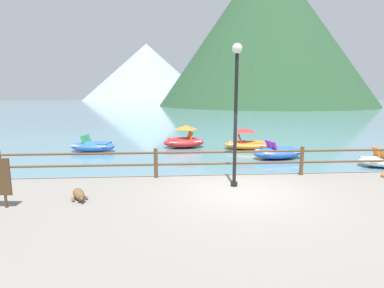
# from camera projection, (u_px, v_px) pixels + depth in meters

# --- Properties ---
(ground_plane) EXTENTS (200.00, 200.00, 0.00)m
(ground_plane) POSITION_uv_depth(u_px,v_px,m) (182.00, 113.00, 47.75)
(ground_plane) COLOR slate
(promenade_dock) EXTENTS (28.00, 8.00, 0.40)m
(promenade_dock) POSITION_uv_depth(u_px,v_px,m) (265.00, 235.00, 6.19)
(promenade_dock) COLOR gray
(promenade_dock) RESTS_ON ground
(dock_railing) EXTENTS (23.92, 0.12, 0.95)m
(dock_railing) POSITION_uv_depth(u_px,v_px,m) (230.00, 159.00, 9.75)
(dock_railing) COLOR brown
(dock_railing) RESTS_ON promenade_dock
(lamp_post) EXTENTS (0.28, 0.28, 3.99)m
(lamp_post) POSITION_uv_depth(u_px,v_px,m) (236.00, 102.00, 8.41)
(lamp_post) COLOR black
(lamp_post) RESTS_ON promenade_dock
(dog_resting) EXTENTS (0.54, 1.02, 0.26)m
(dog_resting) POSITION_uv_depth(u_px,v_px,m) (79.00, 194.00, 7.69)
(dog_resting) COLOR brown
(dog_resting) RESTS_ON promenade_dock
(pedal_boat_0) EXTENTS (2.68, 1.83, 1.19)m
(pedal_boat_0) POSITION_uv_depth(u_px,v_px,m) (246.00, 142.00, 16.79)
(pedal_boat_0) COLOR orange
(pedal_boat_0) RESTS_ON ground
(pedal_boat_1) EXTENTS (2.58, 1.67, 0.88)m
(pedal_boat_1) POSITION_uv_depth(u_px,v_px,m) (93.00, 146.00, 16.11)
(pedal_boat_1) COLOR blue
(pedal_boat_1) RESTS_ON ground
(pedal_boat_3) EXTENTS (2.62, 1.69, 0.87)m
(pedal_boat_3) POSITION_uv_depth(u_px,v_px,m) (278.00, 152.00, 14.40)
(pedal_boat_3) COLOR blue
(pedal_boat_3) RESTS_ON ground
(pedal_boat_4) EXTENTS (2.50, 1.65, 1.27)m
(pedal_boat_4) POSITION_uv_depth(u_px,v_px,m) (184.00, 140.00, 17.32)
(pedal_boat_4) COLOR red
(pedal_boat_4) RESTS_ON ground
(cliff_headland) EXTENTS (53.52, 53.52, 38.13)m
(cliff_headland) POSITION_uv_depth(u_px,v_px,m) (258.00, 34.00, 76.94)
(cliff_headland) COLOR #284C2D
(cliff_headland) RESTS_ON ground
(distant_peak) EXTENTS (57.75, 57.75, 25.27)m
(distant_peak) POSITION_uv_depth(u_px,v_px,m) (147.00, 72.00, 138.20)
(distant_peak) COLOR #93A3B7
(distant_peak) RESTS_ON ground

